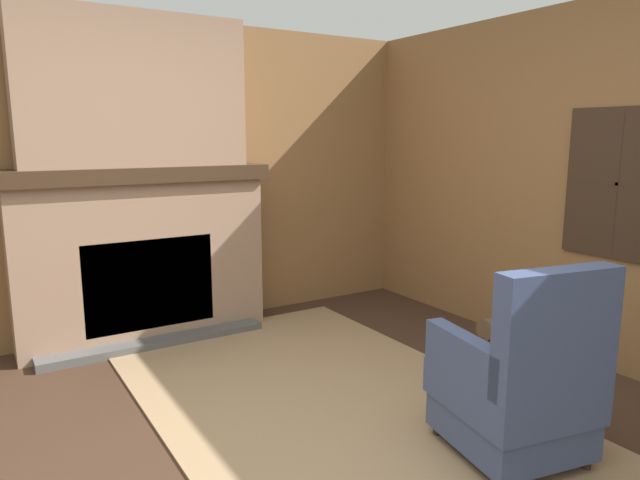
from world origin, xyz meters
TOP-DOWN VIEW (x-y plane):
  - wood_panel_wall_left at (-2.45, 0.00)m, footprint 0.06×5.43m
  - wood_panel_wall_back at (-0.00, 2.45)m, footprint 5.43×0.09m
  - fireplace_hearth at (-2.24, 0.00)m, footprint 0.54×1.91m
  - chimney_breast at (-2.25, 0.00)m, footprint 0.29×1.59m
  - area_rug at (-0.14, 0.60)m, footprint 4.08×1.91m
  - armchair at (0.36, 1.04)m, footprint 0.74×0.70m
  - firewood_stack at (-0.44, 2.05)m, footprint 0.45×0.37m
  - oil_lamp_vase at (-2.28, -0.38)m, footprint 0.12×0.12m
  - storage_case at (-2.28, 0.27)m, footprint 0.16×0.26m

SIDE VIEW (x-z plane):
  - area_rug at x=-0.14m, z-range 0.00..0.01m
  - firewood_stack at x=-0.44m, z-range 0.00..0.28m
  - armchair at x=0.36m, z-range -0.13..0.85m
  - fireplace_hearth at x=-2.24m, z-range -0.01..1.30m
  - wood_panel_wall_left at x=-2.45m, z-range 0.00..2.40m
  - wood_panel_wall_back at x=0.00m, z-range 0.00..2.40m
  - storage_case at x=-2.28m, z-range 1.30..1.44m
  - oil_lamp_vase at x=-2.28m, z-range 1.26..1.56m
  - chimney_breast at x=-2.25m, z-range 1.30..2.38m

